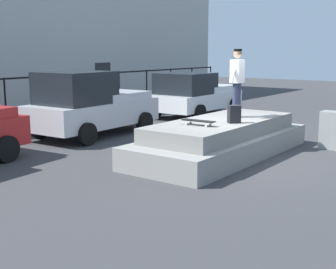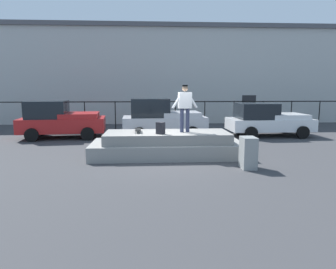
{
  "view_description": "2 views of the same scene",
  "coord_description": "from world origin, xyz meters",
  "px_view_note": "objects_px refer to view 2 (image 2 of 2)",
  "views": [
    {
      "loc": [
        -10.03,
        -5.34,
        2.62
      ],
      "look_at": [
        -0.43,
        1.79,
        0.44
      ],
      "focal_mm": 49.92,
      "sensor_mm": 36.0,
      "label": 1
    },
    {
      "loc": [
        -0.69,
        -10.93,
        2.54
      ],
      "look_at": [
        0.03,
        0.98,
        0.72
      ],
      "focal_mm": 33.01,
      "sensor_mm": 36.0,
      "label": 2
    }
  ],
  "objects_px": {
    "car_white_pickup_far": "(267,120)",
    "utility_box": "(248,153)",
    "skateboard": "(138,130)",
    "car_silver_pickup_mid": "(161,118)",
    "backpack": "(160,128)",
    "car_red_pickup_near": "(60,120)",
    "skateboarder": "(185,105)"
  },
  "relations": [
    {
      "from": "skateboard",
      "to": "car_white_pickup_far",
      "type": "bearing_deg",
      "value": 34.23
    },
    {
      "from": "backpack",
      "to": "car_silver_pickup_mid",
      "type": "height_order",
      "value": "car_silver_pickup_mid"
    },
    {
      "from": "backpack",
      "to": "car_red_pickup_near",
      "type": "relative_size",
      "value": 0.1
    },
    {
      "from": "skateboard",
      "to": "car_white_pickup_far",
      "type": "xyz_separation_m",
      "value": [
        6.6,
        4.49,
        -0.13
      ]
    },
    {
      "from": "car_silver_pickup_mid",
      "to": "car_white_pickup_far",
      "type": "relative_size",
      "value": 1.01
    },
    {
      "from": "car_silver_pickup_mid",
      "to": "utility_box",
      "type": "distance_m",
      "value": 7.07
    },
    {
      "from": "backpack",
      "to": "utility_box",
      "type": "height_order",
      "value": "backpack"
    },
    {
      "from": "skateboard",
      "to": "backpack",
      "type": "relative_size",
      "value": 1.95
    },
    {
      "from": "car_silver_pickup_mid",
      "to": "utility_box",
      "type": "xyz_separation_m",
      "value": [
        2.48,
        -6.6,
        -0.46
      ]
    },
    {
      "from": "backpack",
      "to": "utility_box",
      "type": "xyz_separation_m",
      "value": [
        2.72,
        -1.49,
        -0.61
      ]
    },
    {
      "from": "skateboard",
      "to": "backpack",
      "type": "xyz_separation_m",
      "value": [
        0.81,
        -0.48,
        0.11
      ]
    },
    {
      "from": "skateboarder",
      "to": "utility_box",
      "type": "height_order",
      "value": "skateboarder"
    },
    {
      "from": "skateboarder",
      "to": "skateboard",
      "type": "distance_m",
      "value": 1.96
    },
    {
      "from": "skateboard",
      "to": "utility_box",
      "type": "bearing_deg",
      "value": -29.24
    },
    {
      "from": "car_red_pickup_near",
      "to": "car_silver_pickup_mid",
      "type": "height_order",
      "value": "car_silver_pickup_mid"
    },
    {
      "from": "skateboard",
      "to": "car_silver_pickup_mid",
      "type": "bearing_deg",
      "value": 77.23
    },
    {
      "from": "car_white_pickup_far",
      "to": "utility_box",
      "type": "relative_size",
      "value": 4.29
    },
    {
      "from": "skateboarder",
      "to": "car_silver_pickup_mid",
      "type": "height_order",
      "value": "skateboarder"
    },
    {
      "from": "utility_box",
      "to": "skateboarder",
      "type": "bearing_deg",
      "value": 133.21
    },
    {
      "from": "utility_box",
      "to": "skateboard",
      "type": "bearing_deg",
      "value": 150.92
    },
    {
      "from": "backpack",
      "to": "car_white_pickup_far",
      "type": "relative_size",
      "value": 0.1
    },
    {
      "from": "car_red_pickup_near",
      "to": "skateboard",
      "type": "bearing_deg",
      "value": -47.97
    },
    {
      "from": "car_red_pickup_near",
      "to": "car_silver_pickup_mid",
      "type": "bearing_deg",
      "value": 0.82
    },
    {
      "from": "backpack",
      "to": "car_silver_pickup_mid",
      "type": "bearing_deg",
      "value": -52.57
    },
    {
      "from": "skateboarder",
      "to": "skateboard",
      "type": "xyz_separation_m",
      "value": [
        -1.73,
        0.05,
        -0.92
      ]
    },
    {
      "from": "car_silver_pickup_mid",
      "to": "car_white_pickup_far",
      "type": "height_order",
      "value": "car_silver_pickup_mid"
    },
    {
      "from": "car_silver_pickup_mid",
      "to": "car_white_pickup_far",
      "type": "bearing_deg",
      "value": -1.41
    },
    {
      "from": "skateboard",
      "to": "car_red_pickup_near",
      "type": "distance_m",
      "value": 6.13
    },
    {
      "from": "car_silver_pickup_mid",
      "to": "car_red_pickup_near",
      "type": "bearing_deg",
      "value": -179.18
    },
    {
      "from": "car_white_pickup_far",
      "to": "utility_box",
      "type": "distance_m",
      "value": 7.17
    },
    {
      "from": "skateboard",
      "to": "car_red_pickup_near",
      "type": "height_order",
      "value": "car_red_pickup_near"
    },
    {
      "from": "car_red_pickup_near",
      "to": "utility_box",
      "type": "height_order",
      "value": "car_red_pickup_near"
    }
  ]
}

